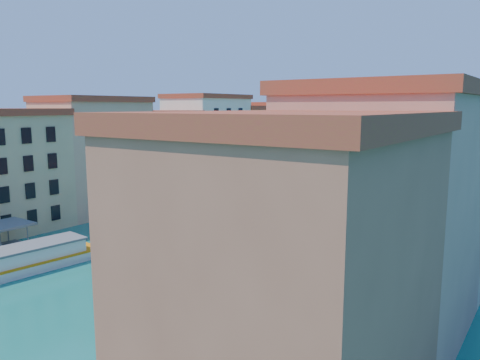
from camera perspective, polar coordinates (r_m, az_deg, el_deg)
The scene contains 13 objects.
left_bank_palazzos at distance 102.84m, azimuth -6.18°, elevation 4.12°, with size 12.80×128.40×21.00m.
right_bank_palazzos at distance 79.07m, azimuth 26.45°, elevation 1.82°, with size 12.80×128.40×21.00m.
quay at distance 82.07m, azimuth 20.46°, elevation -4.13°, with size 4.00×140.00×1.00m, color #9F9680.
restaurant_awnings at distance 43.27m, azimuth 6.61°, elevation -11.77°, with size 3.20×44.55×3.12m.
mooring_poles_right at distance 50.02m, azimuth 6.59°, elevation -10.93°, with size 1.44×54.24×3.20m.
vaporetto_near at distance 57.86m, azimuth -25.87°, elevation -9.03°, with size 6.62×19.59×2.86m.
vaporetto_far at distance 103.17m, azimuth 9.92°, elevation -0.66°, with size 4.60×19.36×2.87m.
gondola_fore at distance 57.83m, azimuth -10.35°, elevation -9.23°, with size 5.99×9.71×2.14m.
gondola_right at distance 48.68m, azimuth 1.12°, elevation -12.44°, with size 2.39×13.27×2.65m.
gondola_far at distance 80.84m, azimuth 14.11°, elevation -4.16°, with size 3.55×10.61×1.53m.
motorboat_mid at distance 71.38m, azimuth -7.92°, elevation -5.45°, with size 2.95×7.78×1.58m.
motorboat_far at distance 96.41m, azimuth 12.76°, elevation -1.90°, with size 3.60×6.50×1.28m.
blue_dock at distance 43.51m, azimuth -5.20°, elevation -15.57°, with size 5.33×6.30×0.45m.
Camera 1 is at (41.06, -12.83, 18.24)m, focal length 35.00 mm.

